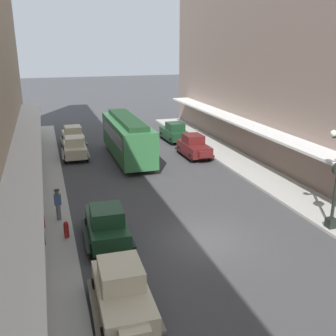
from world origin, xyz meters
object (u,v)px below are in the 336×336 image
Objects in this scene: parked_car_0 at (174,132)px; parked_car_5 at (73,135)px; parked_car_4 at (107,224)px; pedestrian_0 at (41,228)px; parked_car_2 at (194,146)px; streetcar at (127,136)px; parked_car_1 at (75,147)px; parked_car_3 at (122,291)px; pedestrian_1 at (58,204)px; pedestrian_3 at (27,159)px; fire_hydrant at (66,229)px.

parked_car_0 is 9.48m from parked_car_5.
parked_car_4 is 2.94m from pedestrian_0.
parked_car_0 is 1.01× the size of parked_car_2.
parked_car_2 is 5.53m from streetcar.
parked_car_3 is at bearing -90.32° from parked_car_1.
parked_car_2 is at bearing 40.20° from pedestrian_1.
parked_car_2 and parked_car_4 have the same top height.
streetcar is at bearing 169.30° from parked_car_2.
parked_car_0 reaches higher than pedestrian_3.
pedestrian_0 is (-1.10, -0.42, 0.45)m from fire_hydrant.
parked_car_0 is 2.58× the size of pedestrian_0.
pedestrian_0 is at bearing -135.02° from parked_car_2.
parked_car_0 is 5.68m from parked_car_2.
fire_hydrant is at bearing -96.47° from parked_car_1.
parked_car_3 is 8.48m from pedestrian_1.
fire_hydrant is (-11.03, -11.70, -0.38)m from parked_car_2.
parked_car_0 is 20.69m from fire_hydrant.
pedestrian_1 is (-11.28, -9.54, 0.07)m from parked_car_2.
fire_hydrant is at bearing -122.83° from parked_car_0.
parked_car_0 is at bearing 57.17° from fire_hydrant.
parked_car_1 is 1.01× the size of parked_car_2.
pedestrian_3 is (-3.82, 12.46, 0.05)m from parked_car_4.
pedestrian_3 is at bearing -156.70° from parked_car_0.
streetcar is 5.86× the size of pedestrian_3.
parked_car_2 is 17.15m from pedestrian_0.
parked_car_4 and parked_car_5 have the same top height.
pedestrian_1 is (-5.94, -10.55, -0.89)m from streetcar.
pedestrian_3 reaches higher than fire_hydrant.
pedestrian_3 is at bearing -118.67° from parked_car_5.
fire_hydrant is at bearing 20.86° from pedestrian_0.
parked_car_2 reaches higher than fire_hydrant.
parked_car_1 is at bearing 35.50° from pedestrian_3.
fire_hydrant is 0.49× the size of pedestrian_0.
parked_car_1 is at bearing 159.03° from streetcar.
parked_car_1 is at bearing 83.53° from fire_hydrant.
parked_car_4 is 14.06m from streetcar.
parked_car_1 and parked_car_3 have the same top height.
pedestrian_0 is at bearing -100.47° from parked_car_1.
parked_car_3 is 2.57× the size of pedestrian_0.
pedestrian_0 is at bearing -159.14° from fire_hydrant.
parked_car_5 is (0.31, 24.80, 0.00)m from parked_car_3.
parked_car_5 is at bearing 90.01° from parked_car_4.
parked_car_4 is 19.44m from parked_car_5.
parked_car_2 is 1.00× the size of parked_car_3.
pedestrian_0 is 2.72m from pedestrian_1.
parked_car_0 is 2.58× the size of pedestrian_1.
parked_car_0 is 1.00× the size of parked_car_5.
parked_car_4 is at bearing -6.81° from pedestrian_0.
fire_hydrant is (-11.21, -17.38, -0.38)m from parked_car_0.
streetcar reaches higher than pedestrian_1.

